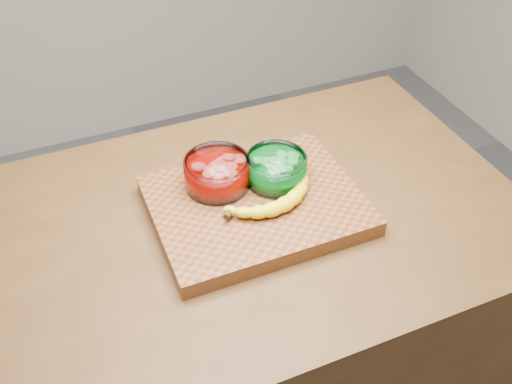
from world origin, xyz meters
name	(u,v)px	position (x,y,z in m)	size (l,w,h in m)	color
counter	(256,330)	(0.00, 0.00, 0.45)	(1.20, 0.80, 0.90)	#513318
cutting_board	(256,206)	(0.00, 0.00, 0.92)	(0.45, 0.35, 0.04)	brown
bowl_red	(217,173)	(-0.06, 0.08, 0.97)	(0.15, 0.15, 0.07)	white
bowl_green	(276,169)	(0.07, 0.04, 0.97)	(0.14, 0.14, 0.06)	white
banana	(271,195)	(0.03, -0.02, 0.96)	(0.25, 0.14, 0.04)	yellow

